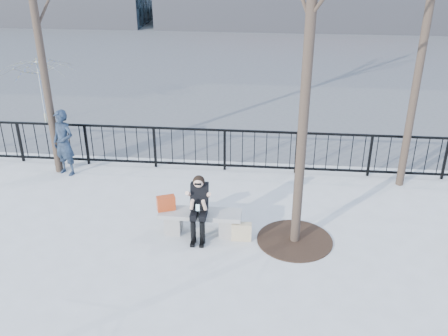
{
  "coord_description": "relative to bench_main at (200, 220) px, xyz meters",
  "views": [
    {
      "loc": [
        1.32,
        -8.51,
        5.58
      ],
      "look_at": [
        0.4,
        0.8,
        1.1
      ],
      "focal_mm": 40.0,
      "sensor_mm": 36.0,
      "label": 1
    }
  ],
  "objects": [
    {
      "name": "railing",
      "position": [
        0.0,
        3.0,
        0.25
      ],
      "size": [
        14.0,
        0.06,
        1.1
      ],
      "color": "black",
      "rests_on": "ground"
    },
    {
      "name": "standing_man",
      "position": [
        -3.73,
        2.39,
        0.53
      ],
      "size": [
        0.71,
        0.59,
        1.67
      ],
      "primitive_type": "imported",
      "rotation": [
        0.0,
        0.0,
        -0.36
      ],
      "color": "black",
      "rests_on": "ground"
    },
    {
      "name": "ground",
      "position": [
        0.0,
        0.0,
        -0.3
      ],
      "size": [
        120.0,
        120.0,
        0.0
      ],
      "primitive_type": "plane",
      "color": "#A5A59F",
      "rests_on": "ground"
    },
    {
      "name": "handbag",
      "position": [
        -0.69,
        0.02,
        0.34
      ],
      "size": [
        0.4,
        0.3,
        0.3
      ],
      "primitive_type": "cube",
      "rotation": [
        0.0,
        0.0,
        0.39
      ],
      "color": "#B33A16",
      "rests_on": "bench_main"
    },
    {
      "name": "shopping_bag",
      "position": [
        0.85,
        -0.17,
        -0.11
      ],
      "size": [
        0.4,
        0.16,
        0.37
      ],
      "primitive_type": "cube",
      "rotation": [
        0.0,
        0.0,
        0.03
      ],
      "color": "beige",
      "rests_on": "ground"
    },
    {
      "name": "street_surface",
      "position": [
        0.0,
        15.0,
        -0.3
      ],
      "size": [
        60.0,
        23.0,
        0.01
      ],
      "primitive_type": "cube",
      "color": "#474747",
      "rests_on": "ground"
    },
    {
      "name": "vendor_umbrella",
      "position": [
        -5.8,
        5.77,
        0.75
      ],
      "size": [
        2.32,
        2.36,
        2.1
      ],
      "primitive_type": "imported",
      "rotation": [
        0.0,
        0.0,
        -0.01
      ],
      "color": "yellow",
      "rests_on": "ground"
    },
    {
      "name": "seated_woman",
      "position": [
        0.0,
        -0.16,
        0.37
      ],
      "size": [
        0.5,
        0.64,
        1.34
      ],
      "color": "black",
      "rests_on": "ground"
    },
    {
      "name": "tree_grate",
      "position": [
        1.9,
        -0.1,
        -0.29
      ],
      "size": [
        1.5,
        1.5,
        0.02
      ],
      "primitive_type": "cylinder",
      "color": "black",
      "rests_on": "ground"
    },
    {
      "name": "bench_main",
      "position": [
        0.0,
        0.0,
        0.0
      ],
      "size": [
        1.65,
        0.46,
        0.49
      ],
      "color": "slate",
      "rests_on": "ground"
    }
  ]
}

